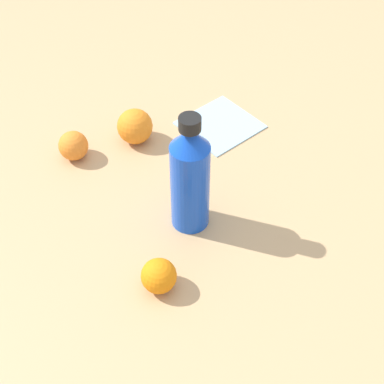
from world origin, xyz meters
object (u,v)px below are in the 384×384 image
(orange_0, at_px, (159,276))
(orange_2, at_px, (73,146))
(water_bottle, at_px, (192,178))
(orange_1, at_px, (135,126))
(folded_napkin, at_px, (220,124))

(orange_0, bearing_deg, orange_2, 70.43)
(water_bottle, relative_size, orange_1, 3.24)
(folded_napkin, bearing_deg, orange_2, 148.79)
(orange_2, bearing_deg, orange_1, -26.31)
(orange_1, xyz_separation_m, folded_napkin, (0.16, -0.11, -0.04))
(orange_1, relative_size, folded_napkin, 0.50)
(folded_napkin, bearing_deg, water_bottle, -152.11)
(water_bottle, height_order, orange_1, water_bottle)
(folded_napkin, bearing_deg, orange_0, -155.00)
(orange_0, relative_size, orange_2, 0.99)
(water_bottle, distance_m, orange_0, 0.18)
(orange_0, relative_size, orange_1, 0.80)
(orange_0, xyz_separation_m, orange_2, (0.13, 0.36, 0.00))
(water_bottle, relative_size, orange_2, 3.98)
(water_bottle, distance_m, folded_napkin, 0.31)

